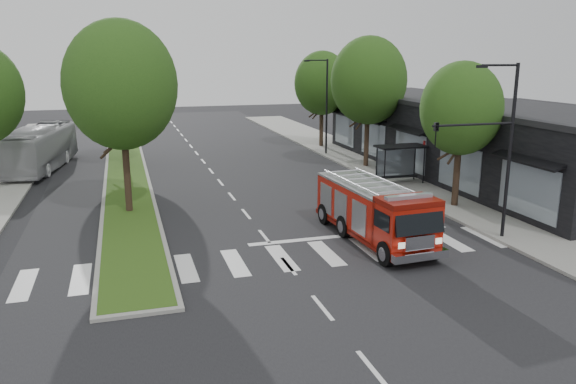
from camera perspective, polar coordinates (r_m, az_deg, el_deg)
name	(u,v)px	position (r m, az deg, el deg)	size (l,w,h in m)	color
ground	(264,237)	(26.54, -2.42, -4.54)	(140.00, 140.00, 0.00)	black
sidewalk_right	(403,176)	(40.01, 11.56, 1.58)	(5.00, 80.00, 0.15)	gray
median	(126,169)	(43.24, -16.12, 2.22)	(3.00, 50.00, 0.15)	gray
storefront_row	(461,139)	(41.89, 17.19, 5.15)	(8.00, 30.00, 5.00)	black
bus_shelter	(400,154)	(37.44, 11.26, 3.83)	(3.20, 1.60, 2.61)	black
tree_right_near	(461,109)	(31.90, 17.19, 8.08)	(4.40, 4.40, 8.05)	black
tree_right_mid	(369,81)	(42.33, 8.19, 11.14)	(5.60, 5.60, 9.72)	black
tree_right_far	(322,83)	(51.61, 3.47, 10.97)	(5.00, 5.00, 8.73)	black
tree_median_near	(121,85)	(30.48, -16.62, 10.35)	(5.80, 5.80, 10.16)	black
tree_median_far	(120,80)	(44.48, -16.72, 10.83)	(5.60, 5.60, 9.72)	black
streetlight_right_near	(494,140)	(26.44, 20.19, 4.96)	(4.08, 0.22, 8.00)	black
streetlight_right_far	(325,102)	(47.55, 3.78, 9.09)	(2.11, 0.20, 8.00)	black
fire_engine	(374,212)	(25.98, 8.69, -1.97)	(2.90, 8.26, 2.82)	#670C05
city_bus	(40,148)	(45.56, -23.87, 4.10)	(2.69, 11.51, 3.21)	#A9AAAE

